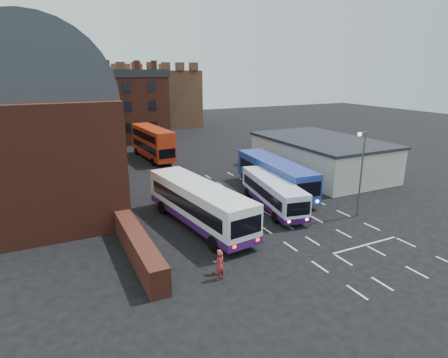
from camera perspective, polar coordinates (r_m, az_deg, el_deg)
name	(u,v)px	position (r m, az deg, el deg)	size (l,w,h in m)	color
ground	(284,242)	(28.21, 9.11, -9.46)	(180.00, 180.00, 0.00)	black
railway_station	(34,118)	(41.81, -26.97, 8.35)	(12.00, 28.00, 16.00)	#602B1E
forecourt_wall	(139,248)	(25.68, -12.88, -10.17)	(1.20, 10.00, 1.80)	#602B1E
cream_building	(321,156)	(46.85, 14.50, 3.46)	(10.40, 16.40, 4.25)	beige
brick_terrace	(98,111)	(67.50, -18.63, 9.83)	(22.00, 10.00, 11.00)	brown
castle_keep	(140,98)	(89.29, -12.75, 11.98)	(22.00, 22.00, 12.00)	brown
bus_white_outbound	(199,202)	(29.99, -3.83, -3.48)	(4.46, 12.87, 3.44)	white
bus_white_inbound	(273,191)	(34.11, 7.42, -1.84)	(3.97, 10.30, 2.74)	white
bus_blue	(275,174)	(38.41, 7.73, 0.79)	(3.90, 12.48, 3.35)	#233B97
bus_red_double	(153,142)	(53.56, -10.84, 5.49)	(3.30, 11.25, 4.45)	red
street_lamp	(361,166)	(32.92, 20.13, 1.84)	(1.42, 0.76, 7.47)	#545659
pedestrian_red	(220,266)	(22.95, -0.64, -13.05)	(0.67, 0.44, 1.83)	maroon
pedestrian_beige	(219,261)	(23.66, -0.81, -12.45)	(0.77, 0.60, 1.58)	tan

